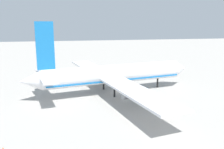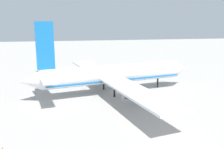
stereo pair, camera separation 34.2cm
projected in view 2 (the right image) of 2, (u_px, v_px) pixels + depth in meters
name	position (u px, v px, depth m)	size (l,w,h in m)	color
ground_plane	(115.00, 92.00, 92.61)	(600.00, 600.00, 0.00)	#ADA8A0
airliner	(112.00, 74.00, 90.67)	(68.18, 83.20, 26.93)	white
traffic_cone_0	(170.00, 68.00, 142.92)	(0.36, 0.36, 0.55)	orange
traffic_cone_1	(2.00, 148.00, 50.25)	(0.36, 0.36, 0.55)	orange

